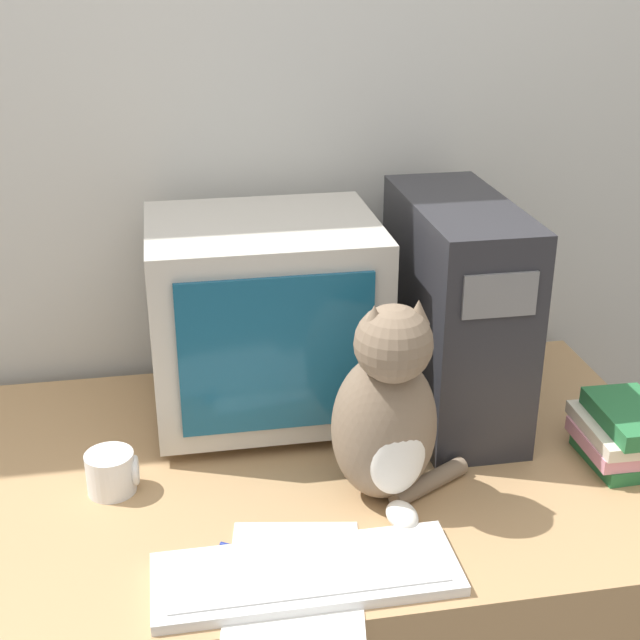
{
  "coord_description": "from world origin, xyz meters",
  "views": [
    {
      "loc": [
        -0.23,
        -1.0,
        1.67
      ],
      "look_at": [
        0.04,
        0.48,
        1.01
      ],
      "focal_mm": 50.0,
      "sensor_mm": 36.0,
      "label": 1
    }
  ],
  "objects_px": {
    "computer_tower": "(455,310)",
    "keyboard": "(306,574)",
    "crt_monitor": "(265,318)",
    "cat": "(388,414)",
    "mug": "(112,472)",
    "pen": "(263,555)",
    "book_stack": "(624,434)"
  },
  "relations": [
    {
      "from": "crt_monitor",
      "to": "pen",
      "type": "relative_size",
      "value": 3.3
    },
    {
      "from": "computer_tower",
      "to": "keyboard",
      "type": "xyz_separation_m",
      "value": [
        -0.39,
        -0.48,
        -0.22
      ]
    },
    {
      "from": "mug",
      "to": "crt_monitor",
      "type": "bearing_deg",
      "value": 37.57
    },
    {
      "from": "computer_tower",
      "to": "mug",
      "type": "distance_m",
      "value": 0.74
    },
    {
      "from": "pen",
      "to": "mug",
      "type": "distance_m",
      "value": 0.34
    },
    {
      "from": "crt_monitor",
      "to": "computer_tower",
      "type": "xyz_separation_m",
      "value": [
        0.38,
        -0.06,
        0.01
      ]
    },
    {
      "from": "keyboard",
      "to": "mug",
      "type": "xyz_separation_m",
      "value": [
        -0.3,
        0.3,
        0.03
      ]
    },
    {
      "from": "computer_tower",
      "to": "keyboard",
      "type": "bearing_deg",
      "value": -128.69
    },
    {
      "from": "crt_monitor",
      "to": "mug",
      "type": "relative_size",
      "value": 4.8
    },
    {
      "from": "cat",
      "to": "mug",
      "type": "height_order",
      "value": "cat"
    },
    {
      "from": "mug",
      "to": "computer_tower",
      "type": "bearing_deg",
      "value": 14.87
    },
    {
      "from": "pen",
      "to": "book_stack",
      "type": "bearing_deg",
      "value": 13.16
    },
    {
      "from": "cat",
      "to": "book_stack",
      "type": "xyz_separation_m",
      "value": [
        0.47,
        0.03,
        -0.11
      ]
    },
    {
      "from": "crt_monitor",
      "to": "keyboard",
      "type": "relative_size",
      "value": 0.94
    },
    {
      "from": "computer_tower",
      "to": "crt_monitor",
      "type": "bearing_deg",
      "value": 171.7
    },
    {
      "from": "pen",
      "to": "cat",
      "type": "bearing_deg",
      "value": 29.19
    },
    {
      "from": "book_stack",
      "to": "mug",
      "type": "relative_size",
      "value": 2.2
    },
    {
      "from": "crt_monitor",
      "to": "computer_tower",
      "type": "height_order",
      "value": "computer_tower"
    },
    {
      "from": "keyboard",
      "to": "cat",
      "type": "bearing_deg",
      "value": 47.99
    },
    {
      "from": "crt_monitor",
      "to": "book_stack",
      "type": "distance_m",
      "value": 0.73
    },
    {
      "from": "keyboard",
      "to": "cat",
      "type": "distance_m",
      "value": 0.31
    },
    {
      "from": "book_stack",
      "to": "pen",
      "type": "relative_size",
      "value": 1.51
    },
    {
      "from": "book_stack",
      "to": "keyboard",
      "type": "bearing_deg",
      "value": -160.57
    },
    {
      "from": "cat",
      "to": "pen",
      "type": "xyz_separation_m",
      "value": [
        -0.24,
        -0.13,
        -0.16
      ]
    },
    {
      "from": "pen",
      "to": "mug",
      "type": "xyz_separation_m",
      "value": [
        -0.24,
        0.24,
        0.03
      ]
    },
    {
      "from": "cat",
      "to": "book_stack",
      "type": "distance_m",
      "value": 0.49
    },
    {
      "from": "crt_monitor",
      "to": "cat",
      "type": "xyz_separation_m",
      "value": [
        0.17,
        -0.34,
        -0.05
      ]
    },
    {
      "from": "computer_tower",
      "to": "cat",
      "type": "height_order",
      "value": "computer_tower"
    },
    {
      "from": "cat",
      "to": "mug",
      "type": "xyz_separation_m",
      "value": [
        -0.48,
        0.1,
        -0.13
      ]
    },
    {
      "from": "book_stack",
      "to": "crt_monitor",
      "type": "bearing_deg",
      "value": 154.34
    },
    {
      "from": "computer_tower",
      "to": "mug",
      "type": "relative_size",
      "value": 4.89
    },
    {
      "from": "pen",
      "to": "crt_monitor",
      "type": "bearing_deg",
      "value": 82.06
    }
  ]
}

